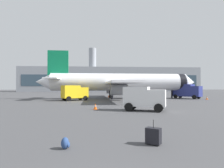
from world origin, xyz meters
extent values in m
cylinder|color=white|center=(4.90, 40.34, 3.70)|extent=(30.10, 4.66, 3.80)
cone|color=white|center=(21.09, 40.80, 3.70)|extent=(2.50, 3.68, 3.61)
cone|color=white|center=(-11.70, 39.86, 3.70)|extent=(3.30, 3.51, 3.42)
cylinder|color=black|center=(18.89, 40.74, 3.70)|extent=(1.51, 3.91, 3.88)
cube|color=white|center=(3.67, 48.31, 3.40)|extent=(5.26, 16.13, 0.36)
cube|color=white|center=(4.13, 32.31, 3.40)|extent=(5.26, 16.13, 0.36)
cylinder|color=gray|center=(3.74, 45.81, 2.10)|extent=(3.26, 2.29, 2.20)
cylinder|color=gray|center=(4.06, 34.81, 2.10)|extent=(3.26, 2.29, 2.20)
cube|color=#0C7247|center=(-8.60, 39.95, 7.30)|extent=(4.41, 0.49, 6.40)
cube|color=white|center=(-9.19, 43.13, 4.30)|extent=(2.77, 6.07, 0.24)
cube|color=white|center=(-9.01, 36.74, 4.30)|extent=(2.77, 6.07, 0.24)
cylinder|color=black|center=(16.89, 40.68, 0.90)|extent=(0.36, 0.36, 1.80)
cylinder|color=black|center=(2.83, 42.68, 0.90)|extent=(0.44, 0.44, 1.80)
cylinder|color=black|center=(2.97, 37.88, 0.90)|extent=(0.44, 0.44, 1.80)
cube|color=yellow|center=(-3.08, 35.89, 1.52)|extent=(2.56, 2.75, 2.04)
cube|color=#1E232D|center=(-2.46, 36.25, 2.00)|extent=(1.06, 1.75, 0.84)
cube|color=yellow|center=(-5.16, 34.68, 1.70)|extent=(3.80, 3.47, 2.40)
cylinder|color=black|center=(-3.55, 36.94, 0.45)|extent=(0.89, 0.64, 0.90)
cylinder|color=black|center=(-2.40, 34.96, 0.45)|extent=(0.89, 0.64, 0.90)
cylinder|color=black|center=(-6.46, 35.26, 0.45)|extent=(0.89, 0.64, 0.90)
cylinder|color=black|center=(-5.30, 33.27, 0.45)|extent=(0.89, 0.64, 0.90)
cube|color=navy|center=(21.36, 37.96, 1.64)|extent=(2.91, 2.86, 2.29)
cube|color=#1E232D|center=(21.84, 37.43, 2.18)|extent=(1.66, 1.51, 0.95)
cube|color=navy|center=(19.35, 40.19, 1.85)|extent=(4.68, 4.81, 2.70)
cylinder|color=black|center=(22.25, 38.84, 0.45)|extent=(0.77, 0.82, 0.90)
cylinder|color=black|center=(20.39, 37.17, 0.45)|extent=(0.77, 0.82, 0.90)
cylinder|color=black|center=(19.43, 41.96, 0.45)|extent=(0.77, 0.82, 0.90)
cylinder|color=black|center=(17.58, 40.29, 0.45)|extent=(0.77, 0.82, 0.90)
cube|color=white|center=(6.30, 17.58, 1.39)|extent=(2.39, 2.52, 1.78)
cube|color=#1E232D|center=(6.99, 17.30, 1.81)|extent=(0.76, 1.69, 0.74)
cube|color=white|center=(4.27, 18.42, 1.55)|extent=(3.20, 2.86, 2.10)
cylinder|color=black|center=(6.90, 18.47, 0.45)|extent=(0.92, 0.55, 0.90)
cylinder|color=black|center=(6.10, 16.53, 0.45)|extent=(0.92, 0.55, 0.90)
cylinder|color=black|center=(4.06, 19.64, 0.45)|extent=(0.92, 0.55, 0.90)
cylinder|color=black|center=(3.25, 17.70, 0.45)|extent=(0.92, 0.55, 0.90)
cube|color=#F2590C|center=(22.50, 35.97, 0.02)|extent=(0.44, 0.44, 0.04)
cone|color=#F2590C|center=(22.50, 35.97, 0.38)|extent=(0.36, 0.36, 0.68)
cylinder|color=white|center=(22.50, 35.97, 0.41)|extent=(0.23, 0.23, 0.10)
cube|color=#F2590C|center=(-0.28, 19.73, 0.02)|extent=(0.44, 0.44, 0.04)
cone|color=#F2590C|center=(-0.28, 19.73, 0.36)|extent=(0.36, 0.36, 0.63)
cylinder|color=white|center=(-0.28, 19.73, 0.39)|extent=(0.23, 0.23, 0.10)
cube|color=#F2590C|center=(7.80, 43.96, 0.02)|extent=(0.44, 0.44, 0.04)
cone|color=#F2590C|center=(7.80, 43.96, 0.37)|extent=(0.36, 0.36, 0.66)
cylinder|color=white|center=(7.80, 43.96, 0.40)|extent=(0.23, 0.23, 0.10)
cube|color=#F2590C|center=(2.68, 45.80, 0.02)|extent=(0.44, 0.44, 0.04)
cone|color=#F2590C|center=(2.68, 45.80, 0.37)|extent=(0.36, 0.36, 0.66)
cylinder|color=white|center=(2.68, 45.80, 0.41)|extent=(0.23, 0.23, 0.10)
cube|color=black|center=(2.48, 5.81, 0.39)|extent=(0.75, 0.70, 0.70)
cylinder|color=black|center=(2.48, 5.81, 0.92)|extent=(0.02, 0.02, 0.36)
cylinder|color=black|center=(2.30, 5.94, 0.04)|extent=(0.07, 0.08, 0.08)
cylinder|color=black|center=(2.66, 5.68, 0.04)|extent=(0.07, 0.08, 0.08)
ellipsoid|color=navy|center=(-1.35, 5.47, 0.24)|extent=(0.32, 0.40, 0.48)
ellipsoid|color=navy|center=(-1.21, 5.47, 0.17)|extent=(0.12, 0.28, 0.24)
cube|color=gray|center=(7.71, 115.86, 7.12)|extent=(105.36, 16.37, 14.24)
cube|color=#334756|center=(7.71, 107.63, 6.41)|extent=(100.09, 0.10, 6.41)
cylinder|color=gray|center=(-3.33, 115.86, 20.24)|extent=(4.40, 4.40, 12.00)
camera|label=1|loc=(0.01, -2.75, 2.56)|focal=31.23mm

